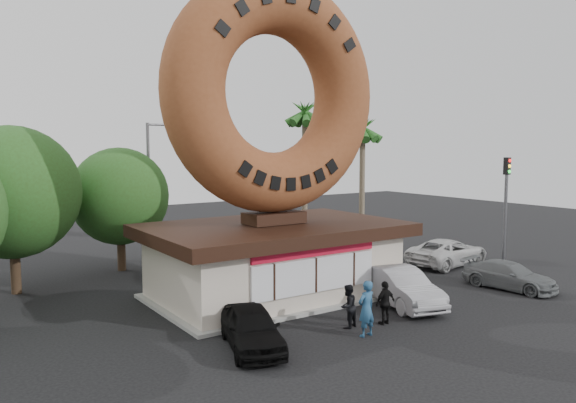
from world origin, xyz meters
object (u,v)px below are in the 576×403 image
Objects in this scene: traffic_signal at (506,197)px; donut_shop at (274,257)px; street_lamp at (151,185)px; person_right at (385,303)px; car_silver at (400,287)px; car_white at (448,252)px; person_center at (348,306)px; car_black at (252,328)px; giant_donut at (274,94)px; car_grey at (509,276)px; person_left at (366,309)px.

donut_shop is at bearing 171.90° from traffic_signal.
street_lamp reaches higher than person_right.
car_silver is 9.05m from car_white.
street_lamp reaches higher than person_center.
person_right is (3.16, -15.71, -3.65)m from street_lamp.
traffic_signal is 1.47× the size of car_black.
donut_shop is 5.91m from person_right.
car_silver is (3.62, -4.24, -8.17)m from giant_donut.
street_lamp is 1.32× the size of traffic_signal.
car_grey is at bearing 161.60° from person_center.
car_grey is (6.22, -0.96, -0.15)m from car_silver.
car_black is 16.57m from car_white.
person_left is 1.23× the size of person_center.
person_center is at bearing 15.92° from car_black.
person_left is at bearing -91.85° from donut_shop.
person_right is 0.31× the size of car_white.
car_silver is at bearing 111.18° from car_white.
donut_shop is 14.30m from traffic_signal.
traffic_signal is 18.68m from car_black.
person_left is (-0.20, -6.30, -0.76)m from donut_shop.
person_center is at bearing -97.87° from person_left.
person_center is (-0.14, -5.23, -8.14)m from giant_donut.
donut_shop is at bearing -79.50° from street_lamp.
giant_donut reaches higher than street_lamp.
donut_shop is at bearing 68.94° from car_black.
giant_donut reaches higher than person_center.
car_silver is at bearing 162.65° from car_grey.
giant_donut is 9.89m from car_silver.
person_right is at bearing -77.10° from donut_shop.
person_right is at bearing -77.13° from giant_donut.
car_grey is at bearing -179.61° from person_right.
person_left is 1.63m from person_right.
car_white is (11.64, -0.05, -8.22)m from giant_donut.
giant_donut reaches higher than car_black.
traffic_signal is at bearing -37.14° from street_lamp.
car_black is 0.86× the size of car_silver.
car_grey is at bearing -27.82° from giant_donut.
giant_donut is 10.53m from car_black.
car_grey is at bearing 154.33° from car_white.
giant_donut is at bearing 69.03° from car_black.
person_center is (-14.14, -3.23, -3.05)m from traffic_signal.
street_lamp is at bearing 100.51° from giant_donut.
giant_donut is 10.15m from person_left.
person_left is at bearing -163.14° from traffic_signal.
street_lamp reaches higher than traffic_signal.
traffic_signal is (14.00, -1.99, 2.10)m from donut_shop.
person_center reaches higher than car_white.
person_right is at bearing -163.77° from traffic_signal.
traffic_signal is 3.67× the size of person_right.
traffic_signal is at bearing -8.10° from donut_shop.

